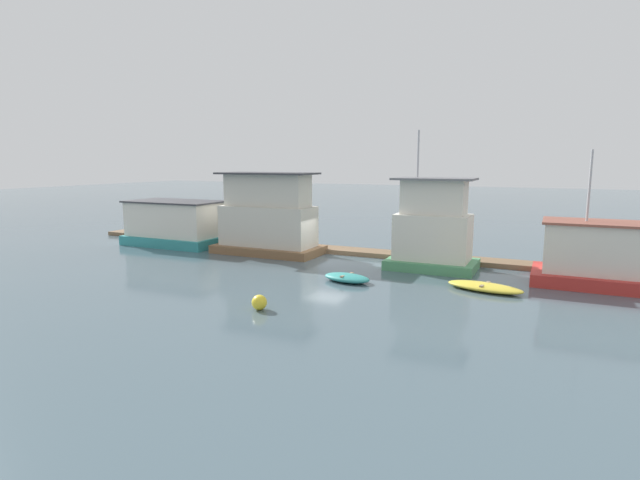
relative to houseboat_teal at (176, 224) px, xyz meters
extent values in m
plane|color=#475B66|center=(12.65, -0.43, -1.59)|extent=(200.00, 200.00, 0.00)
cube|color=brown|center=(12.65, 2.19, -1.44)|extent=(42.40, 1.79, 0.30)
cube|color=teal|center=(0.00, 0.00, -1.25)|extent=(7.39, 4.11, 0.70)
cube|color=silver|center=(0.00, 0.00, 0.35)|extent=(6.83, 3.55, 2.49)
cube|color=#38383D|center=(0.00, 0.00, 1.65)|extent=(7.13, 3.85, 0.12)
cube|color=brown|center=(8.13, -0.13, -1.32)|extent=(7.33, 3.55, 0.54)
cube|color=beige|center=(8.13, -0.13, 0.29)|extent=(6.37, 2.58, 2.68)
cube|color=beige|center=(8.13, -0.13, 2.69)|extent=(5.73, 1.94, 2.13)
cube|color=#38383D|center=(8.13, -0.13, 3.82)|extent=(6.67, 2.88, 0.12)
cube|color=#4C9360|center=(19.36, -0.39, -1.32)|extent=(5.04, 3.31, 0.55)
cube|color=silver|center=(19.36, -0.39, 0.28)|extent=(4.18, 2.46, 2.65)
cube|color=silver|center=(19.36, -0.39, 2.59)|extent=(3.53, 1.80, 1.96)
cube|color=slate|center=(19.36, -0.39, 3.63)|extent=(4.48, 2.76, 0.12)
cylinder|color=#B2B2B7|center=(18.37, -0.39, 5.04)|extent=(0.12, 0.12, 2.70)
cube|color=red|center=(27.77, -0.73, -1.28)|extent=(6.04, 3.82, 0.64)
cube|color=silver|center=(27.77, -0.73, 0.29)|extent=(4.98, 2.77, 2.48)
cube|color=brown|center=(27.77, -0.73, 1.59)|extent=(5.28, 3.07, 0.12)
cylinder|color=#B2B2B7|center=(27.14, -0.73, 3.42)|extent=(0.12, 0.12, 3.55)
ellipsoid|color=teal|center=(16.08, -5.43, -1.38)|extent=(2.80, 1.79, 0.42)
cube|color=#997F60|center=(16.08, -5.43, -1.24)|extent=(0.35, 1.17, 0.08)
ellipsoid|color=yellow|center=(22.83, -4.30, -1.40)|extent=(3.86, 2.10, 0.38)
cube|color=#997F60|center=(22.83, -4.30, -1.27)|extent=(0.39, 1.20, 0.08)
sphere|color=yellow|center=(14.62, -11.64, -1.27)|extent=(0.65, 0.65, 0.65)
camera|label=1|loc=(25.60, -28.95, 4.62)|focal=28.00mm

